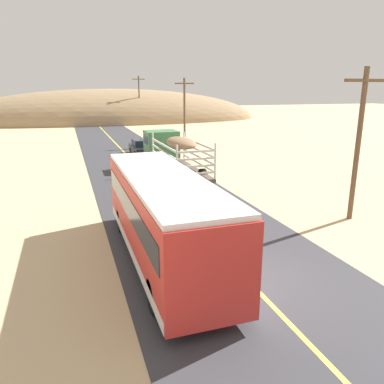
{
  "coord_description": "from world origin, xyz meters",
  "views": [
    {
      "loc": [
        -5.27,
        -10.2,
        6.15
      ],
      "look_at": [
        0.0,
        5.55,
        1.53
      ],
      "focal_mm": 34.88,
      "sensor_mm": 36.0,
      "label": 1
    }
  ],
  "objects_px": {
    "power_pole_far": "(139,98)",
    "bus": "(163,215)",
    "power_pole_near": "(358,140)",
    "livestock_truck": "(168,149)",
    "car_far": "(142,148)",
    "power_pole_mid": "(185,109)"
  },
  "relations": [
    {
      "from": "power_pole_far",
      "to": "bus",
      "type": "bearing_deg",
      "value": -99.96
    },
    {
      "from": "power_pole_near",
      "to": "power_pole_far",
      "type": "xyz_separation_m",
      "value": [
        0.0,
        53.98,
        0.63
      ]
    },
    {
      "from": "livestock_truck",
      "to": "power_pole_near",
      "type": "relative_size",
      "value": 1.37
    },
    {
      "from": "car_far",
      "to": "power_pole_far",
      "type": "height_order",
      "value": "power_pole_far"
    },
    {
      "from": "car_far",
      "to": "livestock_truck",
      "type": "bearing_deg",
      "value": -86.85
    },
    {
      "from": "bus",
      "to": "power_pole_far",
      "type": "distance_m",
      "value": 56.41
    },
    {
      "from": "power_pole_mid",
      "to": "bus",
      "type": "bearing_deg",
      "value": -108.88
    },
    {
      "from": "power_pole_near",
      "to": "car_far",
      "type": "bearing_deg",
      "value": 106.27
    },
    {
      "from": "car_far",
      "to": "power_pole_far",
      "type": "distance_m",
      "value": 33.69
    },
    {
      "from": "power_pole_near",
      "to": "power_pole_far",
      "type": "relative_size",
      "value": 0.85
    },
    {
      "from": "bus",
      "to": "car_far",
      "type": "relative_size",
      "value": 2.27
    },
    {
      "from": "bus",
      "to": "power_pole_far",
      "type": "relative_size",
      "value": 1.2
    },
    {
      "from": "livestock_truck",
      "to": "car_far",
      "type": "xyz_separation_m",
      "value": [
        -0.45,
        8.21,
        -1.1
      ]
    },
    {
      "from": "livestock_truck",
      "to": "power_pole_mid",
      "type": "bearing_deg",
      "value": 68.03
    },
    {
      "from": "bus",
      "to": "power_pole_near",
      "type": "height_order",
      "value": "power_pole_near"
    },
    {
      "from": "bus",
      "to": "power_pole_far",
      "type": "height_order",
      "value": "power_pole_far"
    },
    {
      "from": "bus",
      "to": "car_far",
      "type": "bearing_deg",
      "value": 80.95
    },
    {
      "from": "livestock_truck",
      "to": "power_pole_near",
      "type": "distance_m",
      "value": 14.21
    },
    {
      "from": "car_far",
      "to": "power_pole_far",
      "type": "xyz_separation_m",
      "value": [
        6.15,
        32.91,
        3.77
      ]
    },
    {
      "from": "livestock_truck",
      "to": "power_pole_far",
      "type": "relative_size",
      "value": 1.16
    },
    {
      "from": "livestock_truck",
      "to": "power_pole_mid",
      "type": "distance_m",
      "value": 15.38
    },
    {
      "from": "livestock_truck",
      "to": "power_pole_far",
      "type": "xyz_separation_m",
      "value": [
        5.7,
        41.11,
        2.67
      ]
    }
  ]
}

